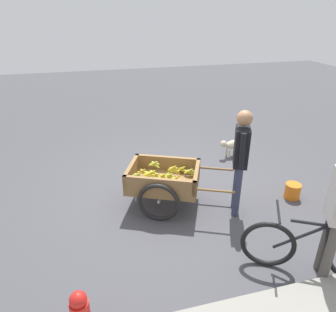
{
  "coord_description": "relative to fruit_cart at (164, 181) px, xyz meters",
  "views": [
    {
      "loc": [
        1.25,
        4.56,
        2.95
      ],
      "look_at": [
        0.09,
        0.16,
        0.75
      ],
      "focal_mm": 33.2,
      "sensor_mm": 36.0,
      "label": 1
    }
  ],
  "objects": [
    {
      "name": "vendor_person",
      "position": [
        -1.05,
        0.47,
        0.56
      ],
      "size": [
        0.32,
        0.51,
        1.66
      ],
      "color": "#333851",
      "rests_on": "ground"
    },
    {
      "name": "dog",
      "position": [
        -1.87,
        -1.4,
        -0.17
      ],
      "size": [
        0.67,
        0.26,
        0.4
      ],
      "color": "beige",
      "rests_on": "ground"
    },
    {
      "name": "bicycle",
      "position": [
        -1.34,
        1.87,
        -0.09
      ],
      "size": [
        1.48,
        0.85,
        0.85
      ],
      "color": "black",
      "rests_on": "ground"
    },
    {
      "name": "plastic_bucket",
      "position": [
        -2.15,
        0.37,
        -0.31
      ],
      "size": [
        0.26,
        0.26,
        0.26
      ],
      "primitive_type": "cylinder",
      "color": "orange",
      "rests_on": "ground"
    },
    {
      "name": "ground_plane",
      "position": [
        -0.22,
        -0.4,
        -0.44
      ],
      "size": [
        24.0,
        24.0,
        0.0
      ],
      "primitive_type": "plane",
      "color": "#47474C"
    },
    {
      "name": "fruit_cart",
      "position": [
        0.0,
        0.0,
        0.0
      ],
      "size": [
        1.82,
        1.37,
        0.71
      ],
      "color": "olive",
      "rests_on": "ground"
    }
  ]
}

